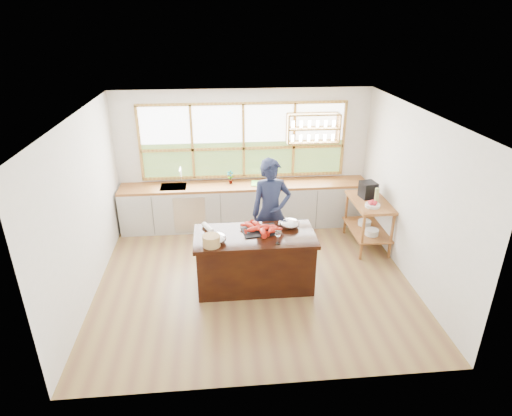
{
  "coord_description": "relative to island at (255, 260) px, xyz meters",
  "views": [
    {
      "loc": [
        -0.52,
        -5.93,
        3.96
      ],
      "look_at": [
        0.05,
        0.15,
        1.19
      ],
      "focal_mm": 30.0,
      "sensor_mm": 36.0,
      "label": 1
    }
  ],
  "objects": [
    {
      "name": "wicker_basket",
      "position": [
        -0.65,
        -0.28,
        0.53
      ],
      "size": [
        0.26,
        0.26,
        0.17
      ],
      "primitive_type": "cylinder",
      "color": "tan",
      "rests_on": "island"
    },
    {
      "name": "wine_bottle",
      "position": [
        2.24,
        0.96,
        0.6
      ],
      "size": [
        0.09,
        0.09,
        0.3
      ],
      "primitive_type": "cylinder",
      "rotation": [
        0.0,
        0.0,
        -0.18
      ],
      "color": "#A5B460",
      "rests_on": "right_shelf_unit"
    },
    {
      "name": "cook",
      "position": [
        0.34,
        0.72,
        0.48
      ],
      "size": [
        0.72,
        0.51,
        1.86
      ],
      "primitive_type": "imported",
      "rotation": [
        0.0,
        0.0,
        0.1
      ],
      "color": "#181E39",
      "rests_on": "ground_plane"
    },
    {
      "name": "room_shell",
      "position": [
        0.02,
        0.71,
        1.3
      ],
      "size": [
        5.02,
        4.52,
        2.71
      ],
      "color": "silver",
      "rests_on": "ground_plane"
    },
    {
      "name": "fruit_bowl",
      "position": [
        2.14,
        0.85,
        0.49
      ],
      "size": [
        0.26,
        0.26,
        0.11
      ],
      "color": "silver",
      "rests_on": "right_shelf_unit"
    },
    {
      "name": "espresso_machine",
      "position": [
        2.19,
        1.27,
        0.59
      ],
      "size": [
        0.3,
        0.32,
        0.3
      ],
      "primitive_type": "cube",
      "rotation": [
        0.0,
        0.0,
        0.18
      ],
      "color": "black",
      "rests_on": "right_shelf_unit"
    },
    {
      "name": "back_counter",
      "position": [
        -0.02,
        2.14,
        0.0
      ],
      "size": [
        4.9,
        0.63,
        0.9
      ],
      "color": "beige",
      "rests_on": "ground_plane"
    },
    {
      "name": "mixing_bowl_right",
      "position": [
        0.57,
        0.2,
        0.51
      ],
      "size": [
        0.3,
        0.3,
        0.15
      ],
      "primitive_type": "ellipsoid",
      "color": "silver",
      "rests_on": "island"
    },
    {
      "name": "ground_plane",
      "position": [
        0.0,
        0.2,
        -0.45
      ],
      "size": [
        5.0,
        5.0,
        0.0
      ],
      "primitive_type": "plane",
      "color": "olive"
    },
    {
      "name": "lobster_pile",
      "position": [
        0.09,
        0.1,
        0.5
      ],
      "size": [
        0.55,
        0.48,
        0.08
      ],
      "color": "red",
      "rests_on": "slate_board"
    },
    {
      "name": "mixing_bowl_left",
      "position": [
        -0.59,
        -0.18,
        0.51
      ],
      "size": [
        0.31,
        0.31,
        0.15
      ],
      "primitive_type": "ellipsoid",
      "color": "silver",
      "rests_on": "island"
    },
    {
      "name": "wine_glass",
      "position": [
        0.31,
        -0.31,
        0.61
      ],
      "size": [
        0.08,
        0.08,
        0.22
      ],
      "color": "silver",
      "rests_on": "island"
    },
    {
      "name": "right_shelf_unit",
      "position": [
        2.19,
        1.09,
        0.15
      ],
      "size": [
        0.62,
        1.1,
        0.9
      ],
      "color": "brown",
      "rests_on": "ground_plane"
    },
    {
      "name": "island",
      "position": [
        0.0,
        0.0,
        0.0
      ],
      "size": [
        1.85,
        0.9,
        0.9
      ],
      "color": "black",
      "rests_on": "ground_plane"
    },
    {
      "name": "potted_plant",
      "position": [
        -0.28,
        2.2,
        0.58
      ],
      "size": [
        0.17,
        0.14,
        0.27
      ],
      "primitive_type": "imported",
      "rotation": [
        0.0,
        0.0,
        -0.35
      ],
      "color": "slate",
      "rests_on": "back_counter"
    },
    {
      "name": "slate_board",
      "position": [
        0.1,
        0.11,
        0.45
      ],
      "size": [
        0.61,
        0.48,
        0.02
      ],
      "primitive_type": "cube",
      "rotation": [
        0.0,
        0.0,
        0.16
      ],
      "color": "black",
      "rests_on": "island"
    },
    {
      "name": "parchment_roll",
      "position": [
        -0.71,
        0.22,
        0.49
      ],
      "size": [
        0.2,
        0.31,
        0.08
      ],
      "primitive_type": "cylinder",
      "rotation": [
        1.57,
        0.0,
        0.44
      ],
      "color": "white",
      "rests_on": "island"
    },
    {
      "name": "cutting_board",
      "position": [
        0.33,
        2.14,
        0.45
      ],
      "size": [
        0.43,
        0.34,
        0.01
      ],
      "primitive_type": "cube",
      "rotation": [
        0.0,
        0.0,
        -0.1
      ],
      "color": "#6DCF4C",
      "rests_on": "back_counter"
    }
  ]
}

